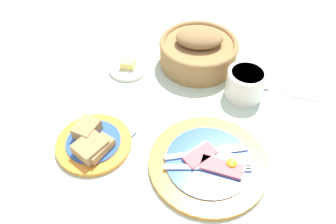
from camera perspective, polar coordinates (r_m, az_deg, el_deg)
The scene contains 8 objects.
ground_plane at distance 0.74m, azimuth -0.64°, elevation -7.57°, with size 3.00×3.00×0.00m, color #B7CCB7.
breakfast_plate at distance 0.72m, azimuth 7.17°, elevation -8.74°, with size 0.26×0.26×0.03m.
bread_plate at distance 0.76m, azimuth -12.95°, elevation -5.20°, with size 0.17×0.17×0.05m.
sugar_cup at distance 0.86m, azimuth 13.34°, elevation 4.92°, with size 0.10×0.10×0.07m.
bread_basket at distance 0.94m, azimuth 5.32°, elevation 10.68°, with size 0.22×0.22×0.11m.
butter_dish at distance 0.94m, azimuth -6.94°, elevation 7.71°, with size 0.11×0.11×0.03m.
teaspoon_by_saucer at distance 0.92m, azimuth 16.75°, elevation 4.15°, with size 0.19×0.03×0.01m.
teaspoon_near_cup at distance 0.78m, azimuth -5.83°, elevation -3.03°, with size 0.11×0.18×0.01m.
Camera 1 is at (0.15, -0.40, 0.60)m, focal length 35.00 mm.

